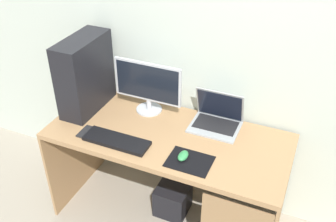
% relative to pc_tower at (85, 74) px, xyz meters
% --- Properties ---
extents(ground_plane, '(8.00, 8.00, 0.00)m').
position_rel_pc_tower_xyz_m(ground_plane, '(0.65, -0.08, -1.01)').
color(ground_plane, '#9E9384').
extents(wall_back, '(4.00, 0.05, 2.60)m').
position_rel_pc_tower_xyz_m(wall_back, '(0.65, 0.30, 0.29)').
color(wall_back, beige).
rests_on(wall_back, ground_plane).
extents(desk, '(1.55, 0.68, 0.75)m').
position_rel_pc_tower_xyz_m(desk, '(0.66, -0.09, -0.40)').
color(desk, '#A37A51').
rests_on(desk, ground_plane).
extents(pc_tower, '(0.19, 0.45, 0.52)m').
position_rel_pc_tower_xyz_m(pc_tower, '(0.00, 0.00, 0.00)').
color(pc_tower, black).
rests_on(pc_tower, desk).
extents(monitor, '(0.48, 0.18, 0.37)m').
position_rel_pc_tower_xyz_m(monitor, '(0.41, 0.12, -0.06)').
color(monitor, '#B7BCC6').
rests_on(monitor, desk).
extents(laptop, '(0.32, 0.25, 0.25)m').
position_rel_pc_tower_xyz_m(laptop, '(0.90, 0.14, -0.21)').
color(laptop, '#9EA3A8').
rests_on(laptop, desk).
extents(keyboard, '(0.42, 0.14, 0.02)m').
position_rel_pc_tower_xyz_m(keyboard, '(0.39, -0.28, -0.25)').
color(keyboard, black).
rests_on(keyboard, desk).
extents(mousepad, '(0.26, 0.20, 0.00)m').
position_rel_pc_tower_xyz_m(mousepad, '(0.87, -0.27, -0.26)').
color(mousepad, black).
rests_on(mousepad, desk).
extents(mouse_left, '(0.06, 0.10, 0.03)m').
position_rel_pc_tower_xyz_m(mouse_left, '(0.82, -0.26, -0.24)').
color(mouse_left, '#338C4C').
rests_on(mouse_left, mousepad).
extents(cell_phone, '(0.07, 0.13, 0.01)m').
position_rel_pc_tower_xyz_m(cell_phone, '(0.15, -0.27, -0.25)').
color(cell_phone, '#232326').
rests_on(cell_phone, desk).
extents(subwoofer, '(0.23, 0.23, 0.23)m').
position_rel_pc_tower_xyz_m(subwoofer, '(0.66, -0.02, -0.90)').
color(subwoofer, black).
rests_on(subwoofer, ground_plane).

